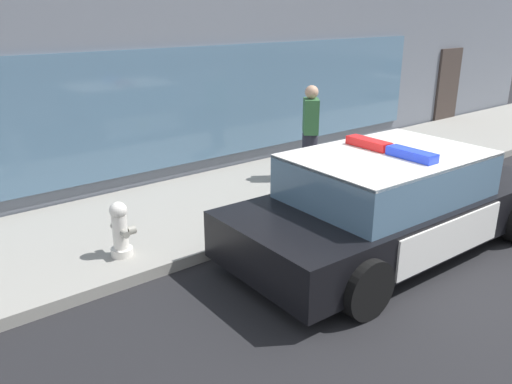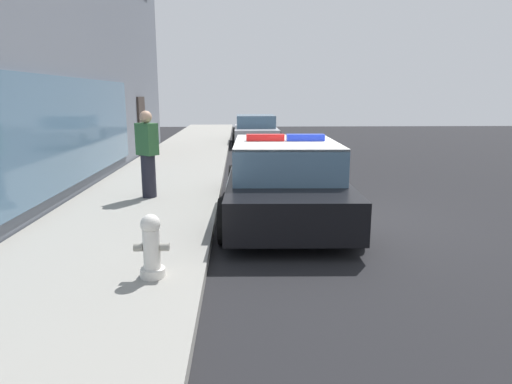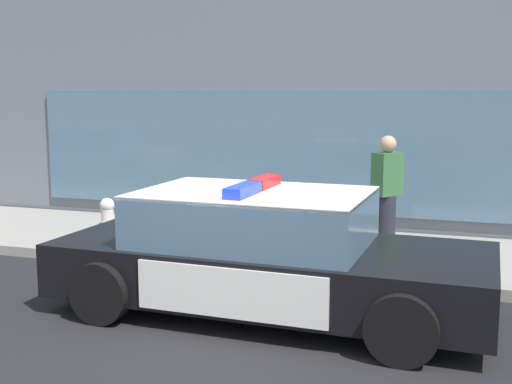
# 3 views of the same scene
# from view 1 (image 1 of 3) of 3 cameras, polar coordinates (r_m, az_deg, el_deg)

# --- Properties ---
(ground) EXTENTS (48.00, 48.00, 0.00)m
(ground) POSITION_cam_1_polar(r_m,az_deg,el_deg) (6.86, 18.05, -8.47)
(ground) COLOR black
(sidewalk) EXTENTS (48.00, 2.90, 0.15)m
(sidewalk) POSITION_cam_1_polar(r_m,az_deg,el_deg) (8.92, -0.12, -0.29)
(sidewalk) COLOR gray
(sidewalk) RESTS_ON ground
(police_cruiser) EXTENTS (4.88, 2.26, 1.49)m
(police_cruiser) POSITION_cam_1_polar(r_m,az_deg,el_deg) (7.13, 14.77, -1.05)
(police_cruiser) COLOR black
(police_cruiser) RESTS_ON ground
(fire_hydrant) EXTENTS (0.34, 0.39, 0.73)m
(fire_hydrant) POSITION_cam_1_polar(r_m,az_deg,el_deg) (6.69, -14.85, -4.08)
(fire_hydrant) COLOR silver
(fire_hydrant) RESTS_ON sidewalk
(pedestrian_on_sidewalk) EXTENTS (0.45, 0.47, 1.71)m
(pedestrian_on_sidewalk) POSITION_cam_1_polar(r_m,az_deg,el_deg) (9.40, 6.05, 6.61)
(pedestrian_on_sidewalk) COLOR #23232D
(pedestrian_on_sidewalk) RESTS_ON sidewalk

